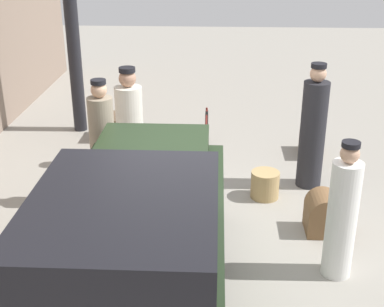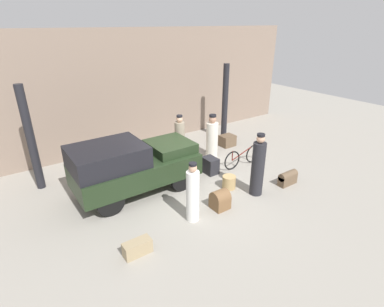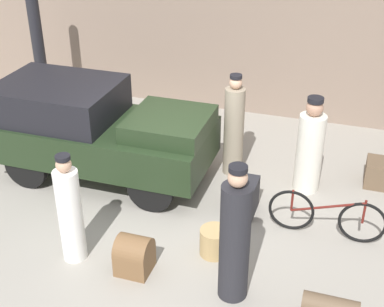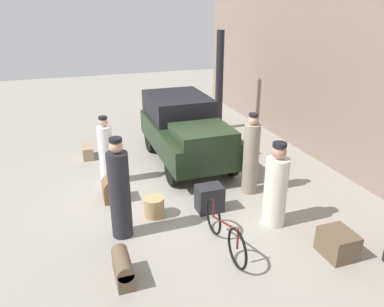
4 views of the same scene
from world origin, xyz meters
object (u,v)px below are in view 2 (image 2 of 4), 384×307
Objects in this scene: wicker_basket at (229,182)px; truck at (131,165)px; porter_lifting_near_truck at (212,138)px; trunk_large_brown at (288,178)px; porter_standing_middle at (258,167)px; trunk_barrel_dark at (220,200)px; bicycle at (243,157)px; porter_carrying_trunk at (193,194)px; conductor_in_dark_uniform at (180,142)px; trunk_umber_medium at (137,248)px; suitcase_black_upright at (210,165)px; trunk_wicker_pale at (227,141)px.

truck is at bearing 149.53° from wicker_basket.
porter_lifting_near_truck is 3.10m from trunk_large_brown.
porter_standing_middle is 3.49× the size of trunk_barrel_dark.
porter_lifting_near_truck reaches higher than bicycle.
porter_carrying_trunk is (-1.82, -0.67, 0.54)m from wicker_basket.
porter_lifting_near_truck is at bearing 55.42° from trunk_barrel_dark.
conductor_in_dark_uniform is 4.63m from trunk_umber_medium.
porter_standing_middle is 3.45× the size of suitcase_black_upright.
trunk_umber_medium is 6.79m from trunk_wicker_pale.
bicycle is at bearing 33.72° from trunk_barrel_dark.
porter_lifting_near_truck is at bearing 49.42° from suitcase_black_upright.
bicycle reaches higher than suitcase_black_upright.
bicycle is at bearing -38.16° from conductor_in_dark_uniform.
porter_lifting_near_truck is 3.03× the size of suitcase_black_upright.
suitcase_black_upright is at bearing 126.76° from trunk_large_brown.
trunk_wicker_pale is 3.53m from trunk_large_brown.
wicker_basket is at bearing -30.47° from truck.
porter_standing_middle is at bearing -36.39° from truck.
trunk_umber_medium is at bearing -175.54° from porter_standing_middle.
bicycle is at bearing 97.26° from trunk_large_brown.
trunk_wicker_pale is 0.90× the size of trunk_large_brown.
porter_carrying_trunk is 3.29m from conductor_in_dark_uniform.
wicker_basket is 0.66× the size of trunk_umber_medium.
trunk_wicker_pale is at bearing 32.18° from trunk_umber_medium.
suitcase_black_upright is (0.15, 1.12, 0.07)m from wicker_basket.
suitcase_black_upright is at bearing 169.79° from bicycle.
truck is 4.00m from bicycle.
bicycle is 1.89m from trunk_wicker_pale.
wicker_basket is (-1.42, -0.89, -0.15)m from bicycle.
porter_standing_middle is 1.38m from trunk_large_brown.
trunk_barrel_dark is at bearing 7.32° from trunk_umber_medium.
trunk_wicker_pale is (2.21, 2.61, 0.02)m from wicker_basket.
porter_carrying_trunk is at bearing -159.86° from wicker_basket.
porter_standing_middle is 2.90× the size of trunk_large_brown.
porter_carrying_trunk is at bearing -140.88° from trunk_wicker_pale.
trunk_umber_medium is at bearing -164.12° from wicker_basket.
porter_carrying_trunk reaches higher than suitcase_black_upright.
porter_lifting_near_truck is 0.91× the size of conductor_in_dark_uniform.
porter_carrying_trunk reaches higher than wicker_basket.
bicycle is 2.26m from conductor_in_dark_uniform.
porter_lifting_near_truck is 1.42m from trunk_wicker_pale.
conductor_in_dark_uniform is at bearing 122.02° from trunk_large_brown.
porter_lifting_near_truck reaches higher than trunk_umber_medium.
bicycle is 1.34m from porter_lifting_near_truck.
trunk_barrel_dark is at bearing -143.85° from wicker_basket.
trunk_wicker_pale is at bearing 80.87° from trunk_large_brown.
porter_lifting_near_truck is at bearing 109.52° from bicycle.
wicker_basket is at bearing 122.36° from porter_standing_middle.
truck is at bearing 172.55° from suitcase_black_upright.
bicycle is at bearing -114.62° from trunk_wicker_pale.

